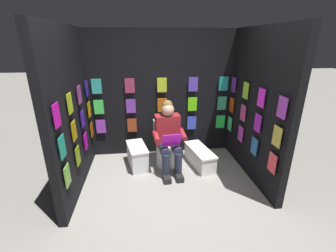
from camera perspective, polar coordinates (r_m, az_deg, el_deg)
ground_plane at (r=3.10m, az=2.12°, el=-21.80°), size 30.00×30.00×0.00m
display_wall_back at (r=4.29m, az=-1.59°, el=7.77°), size 2.73×0.14×2.29m
display_wall_left at (r=3.75m, az=21.15°, el=4.53°), size 0.14×1.85×2.29m
display_wall_right at (r=3.47m, az=-23.02°, el=3.05°), size 0.14×1.85×2.29m
toilet at (r=4.07m, az=-0.42°, el=-5.08°), size 0.42×0.57×0.77m
person_reading at (r=3.76m, az=0.20°, el=-2.78°), size 0.55×0.71×1.19m
comic_longbox_near at (r=4.07m, az=-7.62°, el=-7.38°), size 0.41×0.65×0.39m
comic_longbox_far at (r=4.12m, az=7.86°, el=-7.62°), size 0.44×0.81×0.31m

